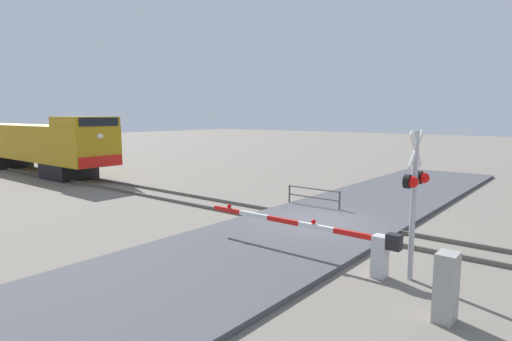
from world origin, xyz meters
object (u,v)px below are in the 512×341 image
object	(u,v)px
crossing_gate	(347,242)
utility_cabinet	(446,287)
crossing_signal	(415,189)
locomotive	(36,144)
guard_railing	(313,195)

from	to	relation	value
crossing_gate	utility_cabinet	size ratio (longest dim) A/B	4.48
crossing_signal	utility_cabinet	world-z (taller)	crossing_signal
locomotive	utility_cabinet	world-z (taller)	locomotive
guard_railing	crossing_gate	bearing A→B (deg)	-141.81
locomotive	guard_railing	xyz separation A→B (m)	(2.29, -21.93, -1.49)
utility_cabinet	guard_railing	world-z (taller)	utility_cabinet
crossing_signal	utility_cabinet	xyz separation A→B (m)	(-1.76, -1.28, -1.62)
crossing_gate	utility_cabinet	world-z (taller)	utility_cabinet
crossing_gate	guard_railing	distance (m)	7.36
crossing_signal	crossing_gate	xyz separation A→B (m)	(-0.34, 1.62, -1.57)
locomotive	crossing_gate	bearing A→B (deg)	-97.52
crossing_signal	crossing_gate	world-z (taller)	crossing_signal
locomotive	guard_railing	bearing A→B (deg)	-84.05
utility_cabinet	crossing_gate	bearing A→B (deg)	63.91
locomotive	guard_railing	distance (m)	22.10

